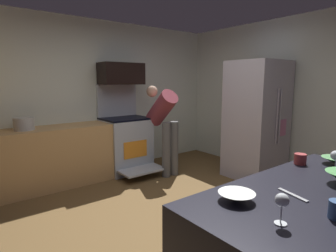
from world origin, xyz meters
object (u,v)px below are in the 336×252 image
object	(u,v)px
person_cook	(164,121)
wine_glass_near	(336,156)
microwave	(121,74)
mixing_bowl_prep	(336,161)
oven_range	(126,142)
mug_coffee	(300,159)
stock_pot	(24,124)
wine_glass_mid	(282,202)
mixing_bowl_large	(237,197)
refrigerator	(256,120)

from	to	relation	value
person_cook	wine_glass_near	xyz separation A→B (m)	(-0.58, -2.89, 0.11)
microwave	mixing_bowl_prep	xyz separation A→B (m)	(0.10, -3.43, -0.77)
oven_range	mug_coffee	size ratio (longest dim) A/B	16.05
mug_coffee	stock_pot	distance (m)	3.48
person_cook	mug_coffee	xyz separation A→B (m)	(-0.59, -2.63, 0.03)
oven_range	microwave	distance (m)	1.20
wine_glass_near	mug_coffee	world-z (taller)	wine_glass_near
person_cook	wine_glass_mid	world-z (taller)	person_cook
microwave	mug_coffee	bearing A→B (deg)	-92.33
wine_glass_near	stock_pot	distance (m)	3.73
mug_coffee	stock_pot	xyz separation A→B (m)	(-1.45, 3.17, 0.05)
wine_glass_mid	microwave	bearing A→B (deg)	72.48
wine_glass_mid	mug_coffee	world-z (taller)	wine_glass_mid
person_cook	mixing_bowl_large	size ratio (longest dim) A/B	7.10
oven_range	wine_glass_near	bearing A→B (deg)	-92.05
person_cook	stock_pot	bearing A→B (deg)	165.39
mixing_bowl_prep	mug_coffee	size ratio (longest dim) A/B	2.37
refrigerator	mixing_bowl_prep	distance (m)	2.30
stock_pot	mug_coffee	bearing A→B (deg)	-65.35
refrigerator	person_cook	distance (m)	1.53
stock_pot	wine_glass_near	bearing A→B (deg)	-66.88
microwave	refrigerator	world-z (taller)	refrigerator
person_cook	stock_pot	size ratio (longest dim) A/B	5.54
microwave	mixing_bowl_large	world-z (taller)	microwave
refrigerator	wine_glass_near	bearing A→B (deg)	-132.36
wine_glass_near	mixing_bowl_large	bearing A→B (deg)	172.43
oven_range	wine_glass_mid	distance (m)	3.79
wine_glass_near	mug_coffee	distance (m)	0.27
microwave	oven_range	bearing A→B (deg)	-90.00
refrigerator	wine_glass_near	size ratio (longest dim) A/B	11.55
oven_range	microwave	xyz separation A→B (m)	(0.00, 0.09, 1.19)
refrigerator	person_cook	world-z (taller)	refrigerator
person_cook	mixing_bowl_large	distance (m)	3.18
microwave	stock_pot	world-z (taller)	microwave
wine_glass_near	stock_pot	bearing A→B (deg)	113.12
oven_range	mug_coffee	distance (m)	3.18
oven_range	refrigerator	world-z (taller)	refrigerator
wine_glass_mid	mug_coffee	distance (m)	1.11
stock_pot	wine_glass_mid	bearing A→B (deg)	-83.25
refrigerator	wine_glass_mid	bearing A→B (deg)	-143.50
oven_range	stock_pot	bearing A→B (deg)	179.47
mixing_bowl_prep	stock_pot	world-z (taller)	stock_pot
wine_glass_mid	stock_pot	size ratio (longest dim) A/B	0.57
stock_pot	person_cook	bearing A→B (deg)	-14.61
mixing_bowl_large	wine_glass_near	distance (m)	1.00
microwave	mixing_bowl_large	xyz separation A→B (m)	(-1.11, -3.37, -0.78)
oven_range	wine_glass_near	xyz separation A→B (m)	(-0.12, -3.41, 0.51)
oven_range	person_cook	xyz separation A→B (m)	(0.45, -0.52, 0.40)
wine_glass_near	stock_pot	size ratio (longest dim) A/B	0.61
person_cook	mug_coffee	bearing A→B (deg)	-102.56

